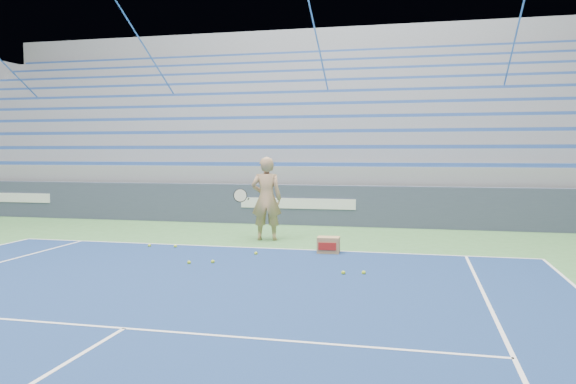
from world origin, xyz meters
name	(u,v)px	position (x,y,z in m)	size (l,w,h in m)	color
sponsor_barrier	(298,205)	(0.00, 15.88, 0.55)	(30.00, 0.32, 1.10)	#383F55
bleachers	(330,143)	(0.00, 21.60, 2.36)	(31.00, 9.15, 7.30)	gray
tennis_player	(266,199)	(-0.14, 13.01, 0.95)	(0.98, 0.89, 1.89)	tan
ball_box	(328,245)	(1.50, 11.67, 0.16)	(0.45, 0.36, 0.32)	tan
tennis_ball_0	(343,273)	(2.04, 9.77, 0.03)	(0.07, 0.07, 0.07)	#B9D92C
tennis_ball_1	(256,253)	(0.16, 11.15, 0.03)	(0.07, 0.07, 0.07)	#B9D92C
tennis_ball_2	(213,262)	(-0.36, 10.17, 0.03)	(0.07, 0.07, 0.07)	#B9D92C
tennis_ball_3	(364,273)	(2.36, 9.86, 0.03)	(0.07, 0.07, 0.07)	#B9D92C
tennis_ball_4	(149,246)	(-2.28, 11.53, 0.03)	(0.07, 0.07, 0.07)	#B9D92C
tennis_ball_5	(189,263)	(-0.75, 10.01, 0.03)	(0.07, 0.07, 0.07)	#B9D92C
tennis_ball_6	(175,246)	(-1.71, 11.56, 0.03)	(0.07, 0.07, 0.07)	#B9D92C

